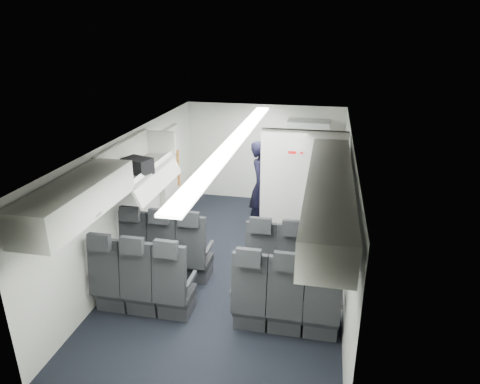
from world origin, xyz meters
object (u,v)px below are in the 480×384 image
at_px(galley_unit, 306,165).
at_px(carry_on_bag, 138,166).
at_px(seat_row_mid, 212,294).
at_px(seat_row_front, 228,260).
at_px(boarding_door, 171,175).
at_px(flight_attendant, 262,186).

height_order(galley_unit, carry_on_bag, galley_unit).
height_order(seat_row_mid, galley_unit, galley_unit).
bearing_deg(seat_row_front, galley_unit, 73.72).
height_order(boarding_door, carry_on_bag, carry_on_bag).
height_order(seat_row_front, boarding_door, boarding_door).
bearing_deg(seat_row_mid, boarding_door, 118.77).
bearing_deg(galley_unit, seat_row_mid, -102.88).
distance_m(seat_row_front, seat_row_mid, 0.90).
relative_size(seat_row_mid, boarding_door, 1.79).
bearing_deg(carry_on_bag, seat_row_mid, -17.22).
height_order(seat_row_mid, boarding_door, boarding_door).
xyz_separation_m(seat_row_front, galley_unit, (0.95, 3.25, 0.55)).
distance_m(seat_row_mid, flight_attendant, 2.94).
relative_size(seat_row_front, flight_attendant, 1.90).
height_order(seat_row_mid, flight_attendant, flight_attendant).
bearing_deg(flight_attendant, galley_unit, -22.40).
bearing_deg(seat_row_front, boarding_door, 128.16).
bearing_deg(boarding_door, galley_unit, 24.28).
distance_m(seat_row_front, boarding_door, 2.71).
bearing_deg(carry_on_bag, seat_row_front, 15.36).
xyz_separation_m(seat_row_mid, carry_on_bag, (-1.35, 0.98, 1.37)).
height_order(boarding_door, flight_attendant, boarding_door).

